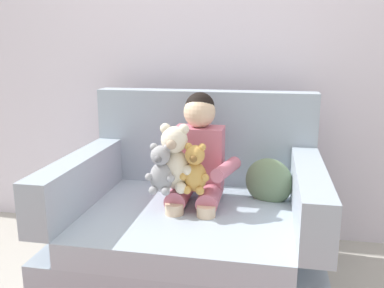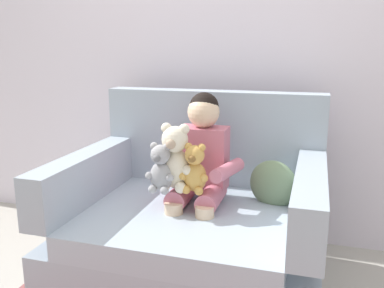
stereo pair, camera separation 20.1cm
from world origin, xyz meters
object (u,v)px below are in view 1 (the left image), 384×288
Objects in this scene: plush_honey at (195,170)px; plush_cream at (175,159)px; throw_pillow at (269,182)px; armchair at (193,226)px; plush_grey at (161,170)px; seated_child at (197,163)px.

plush_honey is 0.11m from plush_cream.
throw_pillow is at bearing 21.20° from plush_honey.
armchair is at bearing -159.24° from throw_pillow.
plush_cream is (0.06, 0.06, 0.04)m from plush_grey.
plush_cream reaches higher than plush_grey.
armchair is at bearing 36.85° from plush_grey.
seated_child is 3.31× the size of plush_honey.
seated_child reaches higher than throw_pillow.
armchair is 5.01× the size of throw_pillow.
throw_pillow is at bearing 28.26° from plush_cream.
plush_grey and plush_honey have the same top height.
plush_cream is at bearing 157.18° from plush_honey.
armchair reaches higher than throw_pillow.
armchair reaches higher than plush_grey.
seated_child reaches higher than plush_grey.
plush_grey is 0.09m from plush_cream.
seated_child is 0.24m from plush_grey.
plush_honey is 0.46m from throw_pillow.
plush_honey is (0.02, -0.15, 0.01)m from seated_child.
plush_honey is (0.03, -0.11, 0.35)m from armchair.
armchair is 0.34m from seated_child.
plush_grey is (-0.13, -0.15, 0.35)m from armchair.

